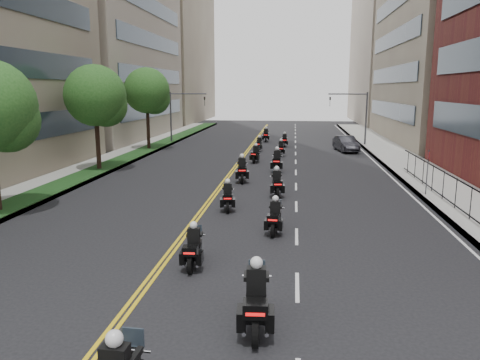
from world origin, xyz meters
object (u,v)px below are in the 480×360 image
at_px(motorcycle_1, 256,302).
at_px(motorcycle_12, 266,136).
at_px(motorcycle_3, 275,218).
at_px(motorcycle_5, 277,184).
at_px(parked_sedan, 346,144).
at_px(motorcycle_10, 259,145).
at_px(motorcycle_7, 277,162).
at_px(motorcycle_9, 281,149).
at_px(motorcycle_2, 193,249).
at_px(motorcycle_8, 256,155).
at_px(motorcycle_4, 228,198).
at_px(motorcycle_6, 242,171).
at_px(motorcycle_11, 285,141).

relative_size(motorcycle_1, motorcycle_12, 1.10).
relative_size(motorcycle_3, motorcycle_5, 0.94).
relative_size(motorcycle_1, parked_sedan, 0.57).
distance_m(motorcycle_5, motorcycle_10, 19.26).
xyz_separation_m(motorcycle_3, motorcycle_12, (-2.45, 34.22, 0.05)).
height_order(motorcycle_1, parked_sedan, motorcycle_1).
bearing_deg(motorcycle_7, motorcycle_9, 89.88).
bearing_deg(motorcycle_2, motorcycle_8, 86.24).
bearing_deg(motorcycle_9, motorcycle_2, -94.29).
xyz_separation_m(motorcycle_4, motorcycle_10, (-0.11, 22.50, -0.02)).
bearing_deg(motorcycle_10, motorcycle_1, -81.17).
relative_size(motorcycle_3, motorcycle_4, 1.01).
bearing_deg(motorcycle_3, motorcycle_8, 100.98).
bearing_deg(motorcycle_3, motorcycle_1, -87.08).
relative_size(motorcycle_1, motorcycle_7, 1.03).
relative_size(motorcycle_5, motorcycle_10, 1.11).
bearing_deg(motorcycle_2, motorcycle_3, 54.63).
height_order(motorcycle_7, motorcycle_12, motorcycle_7).
relative_size(motorcycle_4, motorcycle_9, 1.01).
bearing_deg(motorcycle_9, motorcycle_7, -90.07).
bearing_deg(motorcycle_2, parked_sedan, 71.72).
distance_m(motorcycle_7, motorcycle_12, 19.61).
relative_size(motorcycle_8, motorcycle_12, 0.92).
distance_m(motorcycle_3, motorcycle_4, 4.31).
bearing_deg(motorcycle_4, motorcycle_2, -98.49).
height_order(motorcycle_7, motorcycle_9, motorcycle_7).
bearing_deg(motorcycle_5, motorcycle_10, 91.13).
distance_m(motorcycle_2, motorcycle_6, 14.86).
xyz_separation_m(motorcycle_2, motorcycle_5, (2.41, 11.03, 0.05)).
height_order(motorcycle_10, motorcycle_12, motorcycle_12).
distance_m(motorcycle_8, parked_sedan, 11.24).
bearing_deg(motorcycle_1, motorcycle_8, 91.20).
relative_size(motorcycle_7, motorcycle_10, 1.20).
relative_size(motorcycle_9, motorcycle_12, 0.90).
xyz_separation_m(motorcycle_6, motorcycle_7, (2.12, 3.97, 0.00)).
height_order(motorcycle_1, motorcycle_6, motorcycle_1).
relative_size(motorcycle_7, parked_sedan, 0.55).
xyz_separation_m(motorcycle_1, motorcycle_3, (0.13, 8.13, -0.12)).
height_order(motorcycle_2, motorcycle_12, motorcycle_12).
bearing_deg(motorcycle_2, motorcycle_7, 80.35).
height_order(motorcycle_1, motorcycle_7, motorcycle_1).
relative_size(motorcycle_3, motorcycle_7, 0.87).
xyz_separation_m(motorcycle_8, motorcycle_10, (-0.24, 7.11, -0.02)).
bearing_deg(motorcycle_5, motorcycle_4, -130.38).
bearing_deg(motorcycle_9, motorcycle_12, 100.57).
height_order(motorcycle_2, motorcycle_9, motorcycle_2).
distance_m(motorcycle_6, motorcycle_11, 19.17).
bearing_deg(motorcycle_6, motorcycle_7, 54.54).
bearing_deg(motorcycle_11, motorcycle_3, -90.67).
bearing_deg(motorcycle_5, motorcycle_6, 115.95).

